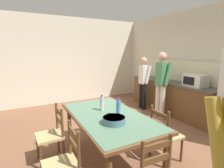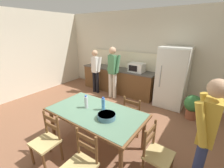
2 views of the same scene
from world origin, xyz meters
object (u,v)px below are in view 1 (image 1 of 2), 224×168
bottle_off_centre (118,108)px  person_at_sink (143,80)px  bottle_near_centre (102,103)px  chair_side_far_right (165,135)px  microwave (195,80)px  chair_side_near_left (52,135)px  dining_table (108,119)px  serving_bowl (114,120)px  chair_side_near_right (64,164)px  person_at_counter (161,81)px

bottle_off_centre → person_at_sink: (-1.93, 2.02, -0.01)m
bottle_off_centre → bottle_near_centre: bearing=-159.1°
bottle_off_centre → chair_side_far_right: 0.89m
microwave → chair_side_near_left: 3.50m
chair_side_far_right → person_at_sink: bearing=-30.8°
person_at_sink → microwave: bearing=-70.5°
dining_table → serving_bowl: 0.36m
microwave → bottle_off_centre: bearing=-78.4°
serving_bowl → chair_side_near_right: 0.83m
chair_side_far_right → serving_bowl: bearing=83.3°
chair_side_near_right → bottle_off_centre: bearing=108.1°
bottle_near_centre → chair_side_near_left: size_ratio=0.30×
microwave → chair_side_far_right: bearing=-65.1°
chair_side_near_right → person_at_counter: 3.33m
dining_table → chair_side_near_right: bearing=-62.8°
bottle_off_centre → microwave: bearing=101.6°
microwave → dining_table: size_ratio=0.26×
chair_side_near_right → person_at_counter: (-1.47, 2.94, 0.54)m
dining_table → person_at_counter: (-1.05, 2.12, 0.28)m
person_at_sink → person_at_counter: (0.78, -0.02, 0.09)m
person_at_counter → microwave: bearing=-50.7°
chair_side_near_right → person_at_sink: bearing=126.5°
bottle_off_centre → person_at_sink: person_at_sink is taller
person_at_sink → chair_side_far_right: bearing=-120.6°
dining_table → person_at_counter: bearing=116.4°
microwave → bottle_near_centre: (0.19, -2.64, -0.15)m
bottle_near_centre → person_at_counter: 2.28m
bottle_off_centre → chair_side_far_right: size_ratio=0.30×
microwave → person_at_counter: 0.82m
person_at_sink → person_at_counter: size_ratio=0.91×
chair_side_near_left → chair_side_near_right: 0.85m
bottle_near_centre → chair_side_near_right: bearing=-51.3°
chair_side_near_right → serving_bowl: bearing=96.0°
microwave → person_at_sink: person_at_sink is taller
chair_side_near_left → person_at_counter: bearing=100.4°
serving_bowl → person_at_counter: (-1.38, 2.20, 0.15)m
microwave → dining_table: bearing=-80.9°
microwave → serving_bowl: size_ratio=1.56×
microwave → serving_bowl: microwave is taller
chair_side_far_right → person_at_counter: size_ratio=0.52×
dining_table → bottle_near_centre: size_ratio=7.02×
bottle_near_centre → serving_bowl: bearing=-8.3°
chair_side_far_right → person_at_sink: 2.67m
microwave → chair_side_near_left: bearing=-90.2°
bottle_near_centre → chair_side_near_left: bottle_near_centre is taller
dining_table → person_at_sink: person_at_sink is taller
microwave → bottle_off_centre: size_ratio=1.85×
microwave → person_at_counter: bearing=-140.7°
serving_bowl → person_at_counter: person_at_counter is taller
bottle_off_centre → person_at_sink: size_ratio=0.17×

